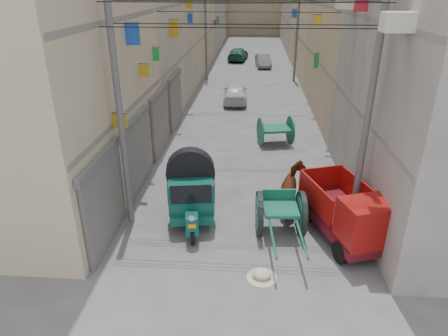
# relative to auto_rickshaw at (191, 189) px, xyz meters

# --- Properties ---
(shutters_left) EXTENTS (0.18, 14.40, 2.88)m
(shutters_left) POSITION_rel_auto_rickshaw_xyz_m (-2.33, 4.14, 0.36)
(shutters_left) COLOR #454549
(shutters_left) RESTS_ON ground
(signboards) EXTENTS (8.22, 40.52, 5.67)m
(signboards) POSITION_rel_auto_rickshaw_xyz_m (1.58, 15.42, 2.29)
(signboards) COLOR #1A8F33
(signboards) RESTS_ON ground
(utility_poles) EXTENTS (7.40, 22.20, 8.00)m
(utility_poles) POSITION_rel_auto_rickshaw_xyz_m (1.59, 10.76, 2.86)
(utility_poles) COLOR #535356
(utility_poles) RESTS_ON ground
(auto_rickshaw) EXTENTS (1.86, 2.83, 1.93)m
(auto_rickshaw) POSITION_rel_auto_rickshaw_xyz_m (0.00, 0.00, 0.00)
(auto_rickshaw) COLOR black
(auto_rickshaw) RESTS_ON ground
(tonga_cart) EXTENTS (1.56, 3.21, 1.41)m
(tonga_cart) POSITION_rel_auto_rickshaw_xyz_m (2.88, -0.60, -0.40)
(tonga_cart) COLOR black
(tonga_cart) RESTS_ON ground
(mini_truck) EXTENTS (2.48, 3.64, 1.88)m
(mini_truck) POSITION_rel_auto_rickshaw_xyz_m (4.91, -1.07, -0.24)
(mini_truck) COLOR black
(mini_truck) RESTS_ON ground
(second_cart) EXTENTS (1.83, 1.69, 1.39)m
(second_cart) POSITION_rel_auto_rickshaw_xyz_m (3.05, 7.20, -0.39)
(second_cart) COLOR #135641
(second_cart) RESTS_ON ground
(feed_sack) EXTENTS (0.51, 0.41, 0.26)m
(feed_sack) POSITION_rel_auto_rickshaw_xyz_m (2.31, -2.81, -1.01)
(feed_sack) COLOR beige
(feed_sack) RESTS_ON ground
(horse) EXTENTS (1.06, 1.99, 1.62)m
(horse) POSITION_rel_auto_rickshaw_xyz_m (3.40, 0.76, -0.33)
(horse) COLOR brown
(horse) RESTS_ON ground
(distant_car_white) EXTENTS (1.70, 3.89, 1.30)m
(distant_car_white) POSITION_rel_auto_rickshaw_xyz_m (0.72, 14.80, -0.49)
(distant_car_white) COLOR silver
(distant_car_white) RESTS_ON ground
(distant_car_grey) EXTENTS (1.60, 3.64, 1.16)m
(distant_car_grey) POSITION_rel_auto_rickshaw_xyz_m (2.75, 27.72, -0.56)
(distant_car_grey) COLOR #585D5A
(distant_car_grey) RESTS_ON ground
(distant_car_green) EXTENTS (2.15, 4.48, 1.26)m
(distant_car_green) POSITION_rel_auto_rickshaw_xyz_m (0.19, 31.25, -0.51)
(distant_car_green) COLOR #1A4D36
(distant_car_green) RESTS_ON ground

